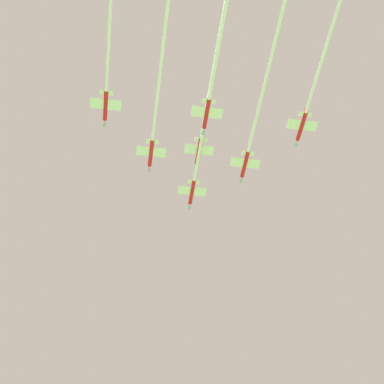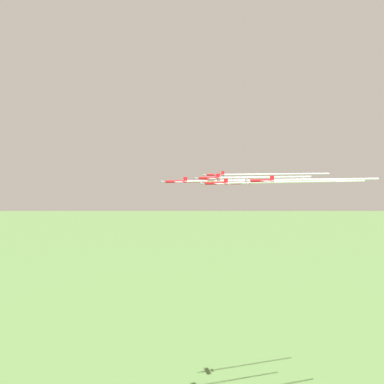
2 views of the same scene
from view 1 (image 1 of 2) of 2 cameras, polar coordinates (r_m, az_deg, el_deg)
The scene contains 7 objects.
jet_lead at distance 164.43m, azimuth 0.96°, elevation 5.31°, with size 64.04×22.66×2.27m.
jet_port_inner at distance 158.69m, azimuth -3.13°, elevation 8.14°, with size 55.31×19.90×2.27m.
jet_starboard_inner at distance 158.94m, azimuth 6.07°, elevation 7.89°, with size 61.74×21.93×2.27m.
jet_port_outer at distance 160.95m, azimuth 1.34°, elevation 7.73°, with size 51.06×18.55×2.27m.
jet_starboard_outer at distance 154.07m, azimuth -7.45°, elevation 12.32°, with size 52.62×19.04×2.27m.
jet_center_rear at distance 156.05m, azimuth 11.72°, elevation 12.19°, with size 66.58×23.47×2.27m.
jet_port_trail at distance 148.45m, azimuth 2.54°, elevation 13.58°, with size 64.84×22.91×2.27m.
Camera 1 is at (121.10, -48.31, 1.54)m, focal length 60.04 mm.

